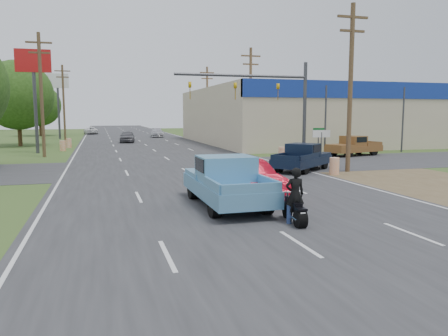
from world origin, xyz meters
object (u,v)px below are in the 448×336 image
object	(u,v)px
blue_pickup	(226,181)
distant_car_white	(91,131)
red_convertible	(247,179)
navy_pickup	(303,157)
brown_pickup	(353,146)
distant_car_grey	(127,137)
rider	(295,198)
distant_car_silver	(157,133)
motorcycle	(295,211)

from	to	relation	value
blue_pickup	distant_car_white	distance (m)	65.15
red_convertible	blue_pickup	bearing A→B (deg)	-144.46
navy_pickup	brown_pickup	world-z (taller)	navy_pickup
distant_car_grey	distant_car_white	bearing A→B (deg)	107.05
red_convertible	distant_car_grey	xyz separation A→B (m)	(-2.50, 38.59, -0.07)
red_convertible	distant_car_grey	world-z (taller)	red_convertible
brown_pickup	distant_car_white	distance (m)	53.16
navy_pickup	distant_car_white	distance (m)	57.75
rider	distant_car_silver	distance (m)	55.18
brown_pickup	navy_pickup	bearing A→B (deg)	116.80
blue_pickup	navy_pickup	bearing A→B (deg)	48.77
navy_pickup	rider	bearing A→B (deg)	-67.72
navy_pickup	distant_car_silver	size ratio (longest dim) A/B	1.11
navy_pickup	distant_car_grey	distance (m)	32.27
red_convertible	motorcycle	size ratio (longest dim) A/B	2.58
rider	motorcycle	bearing A→B (deg)	90.00
motorcycle	blue_pickup	xyz separation A→B (m)	(-1.31, 3.44, 0.55)
rider	blue_pickup	bearing A→B (deg)	-64.45
brown_pickup	distant_car_silver	xyz separation A→B (m)	(-12.01, 35.22, -0.17)
red_convertible	rider	size ratio (longest dim) A/B	2.79
distant_car_grey	distant_car_silver	bearing A→B (deg)	72.50
motorcycle	distant_car_white	world-z (taller)	distant_car_white
motorcycle	distant_car_grey	bearing A→B (deg)	97.77
blue_pickup	brown_pickup	bearing A→B (deg)	45.54
distant_car_silver	distant_car_grey	bearing A→B (deg)	-107.93
distant_car_white	navy_pickup	bearing A→B (deg)	96.81
motorcycle	navy_pickup	size ratio (longest dim) A/B	0.36
blue_pickup	distant_car_silver	xyz separation A→B (m)	(4.03, 51.71, -0.29)
brown_pickup	distant_car_grey	distance (m)	29.00
distant_car_silver	blue_pickup	bearing A→B (deg)	-88.59
motorcycle	brown_pickup	xyz separation A→B (m)	(14.73, 19.93, 0.43)
red_convertible	brown_pickup	xyz separation A→B (m)	(14.77, 15.30, 0.06)
motorcycle	distant_car_white	bearing A→B (deg)	100.52
brown_pickup	distant_car_white	bearing A→B (deg)	8.76
distant_car_grey	distant_car_white	size ratio (longest dim) A/B	0.95
blue_pickup	distant_car_grey	bearing A→B (deg)	91.51
distant_car_silver	distant_car_white	world-z (taller)	distant_car_silver
blue_pickup	distant_car_white	size ratio (longest dim) A/B	1.29
brown_pickup	distant_car_silver	distance (m)	37.21
brown_pickup	blue_pickup	bearing A→B (deg)	120.06
navy_pickup	brown_pickup	distance (m)	11.46
rider	blue_pickup	xyz separation A→B (m)	(-1.32, 3.40, 0.10)
brown_pickup	distant_car_white	size ratio (longest dim) A/B	1.20
distant_car_white	red_convertible	bearing A→B (deg)	89.70
distant_car_white	rider	bearing A→B (deg)	89.31
navy_pickup	distant_car_grey	xyz separation A→B (m)	(-8.82, 31.04, -0.13)
motorcycle	red_convertible	bearing A→B (deg)	94.97
brown_pickup	distant_car_grey	bearing A→B (deg)	20.82
distant_car_silver	motorcycle	bearing A→B (deg)	-86.95
navy_pickup	distant_car_white	bearing A→B (deg)	153.23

